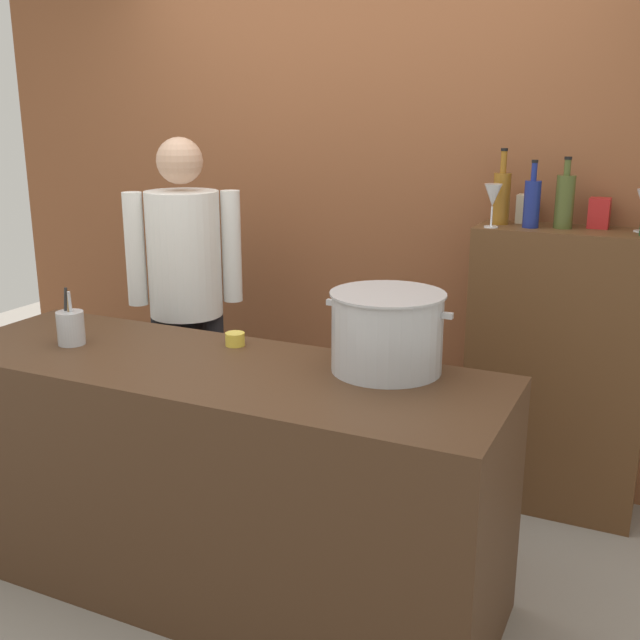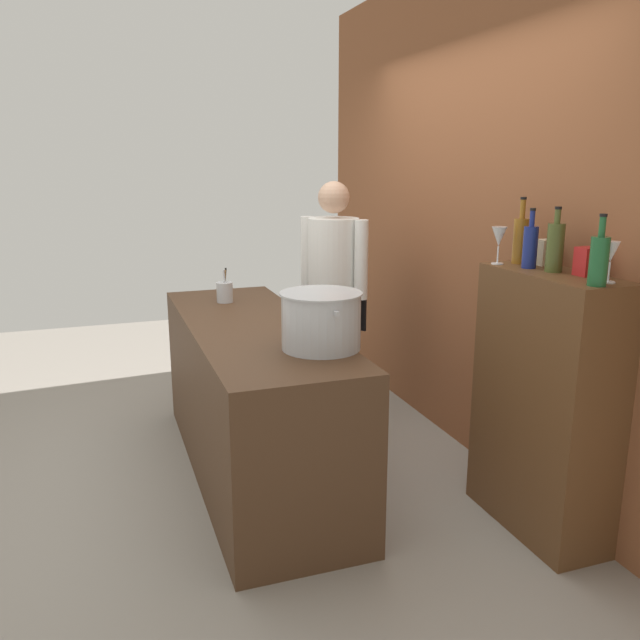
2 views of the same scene
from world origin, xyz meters
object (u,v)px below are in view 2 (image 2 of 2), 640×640
object	(u,v)px
utensil_crock	(225,292)
wine_bottle_amber	(521,239)
wine_bottle_cobalt	(530,246)
chef	(334,285)
spice_tin_red	(587,262)
stockpot_large	(321,321)
wine_glass_short	(499,238)
wine_bottle_green	(599,259)
wine_glass_tall	(611,254)
butter_jar	(289,315)
wine_bottle_olive	(555,246)
spice_tin_cream	(545,252)

from	to	relation	value
utensil_crock	wine_bottle_amber	world-z (taller)	wine_bottle_amber
utensil_crock	wine_bottle_cobalt	size ratio (longest dim) A/B	0.77
chef	spice_tin_red	world-z (taller)	chef
stockpot_large	wine_glass_short	size ratio (longest dim) A/B	2.46
wine_bottle_green	wine_glass_tall	world-z (taller)	wine_bottle_green
wine_glass_short	butter_jar	bearing A→B (deg)	-131.79
utensil_crock	wine_bottle_olive	world-z (taller)	wine_bottle_olive
butter_jar	wine_bottle_green	xyz separation A→B (m)	(1.39, 0.91, 0.47)
utensil_crock	spice_tin_cream	distance (m)	1.99
utensil_crock	butter_jar	xyz separation A→B (m)	(0.58, 0.26, -0.04)
chef	wine_bottle_amber	xyz separation A→B (m)	(1.35, 0.49, 0.45)
stockpot_large	spice_tin_cream	world-z (taller)	spice_tin_cream
chef	wine_glass_tall	distance (m)	2.04
wine_bottle_green	spice_tin_red	bearing A→B (deg)	148.58
butter_jar	spice_tin_cream	xyz separation A→B (m)	(0.87, 1.05, 0.43)
wine_bottle_green	wine_bottle_amber	bearing A→B (deg)	173.95
butter_jar	stockpot_large	bearing A→B (deg)	-2.08
wine_bottle_amber	wine_bottle_green	size ratio (longest dim) A/B	1.11
stockpot_large	spice_tin_cream	size ratio (longest dim) A/B	3.61
spice_tin_cream	utensil_crock	bearing A→B (deg)	-137.94
stockpot_large	wine_glass_tall	size ratio (longest dim) A/B	2.60
chef	wine_glass_short	distance (m)	1.46
wine_glass_tall	wine_glass_short	world-z (taller)	wine_glass_short
chef	wine_glass_short	xyz separation A→B (m)	(1.34, 0.37, 0.46)
butter_jar	wine_bottle_cobalt	xyz separation A→B (m)	(0.92, 0.93, 0.47)
spice_tin_cream	wine_bottle_amber	bearing A→B (deg)	-139.74
wine_bottle_cobalt	wine_glass_short	size ratio (longest dim) A/B	1.54
utensil_crock	butter_jar	size ratio (longest dim) A/B	2.90
wine_bottle_cobalt	wine_glass_short	bearing A→B (deg)	-154.66
wine_bottle_cobalt	utensil_crock	bearing A→B (deg)	-141.68
wine_glass_tall	butter_jar	bearing A→B (deg)	-143.50
wine_glass_tall	spice_tin_red	world-z (taller)	wine_glass_tall
utensil_crock	spice_tin_red	xyz separation A→B (m)	(1.76, 1.29, 0.39)
chef	wine_bottle_olive	world-z (taller)	chef
chef	wine_bottle_cobalt	size ratio (longest dim) A/B	5.83
utensil_crock	wine_bottle_olive	distance (m)	2.08
wine_glass_tall	stockpot_large	bearing A→B (deg)	-125.35
wine_glass_short	utensil_crock	bearing A→B (deg)	-140.45
butter_jar	wine_bottle_amber	size ratio (longest dim) A/B	0.23
wine_glass_tall	wine_glass_short	distance (m)	0.61
chef	spice_tin_cream	distance (m)	1.59
butter_jar	wine_glass_tall	bearing A→B (deg)	36.50
wine_bottle_olive	wine_glass_tall	xyz separation A→B (m)	(0.31, 0.03, 0.01)
wine_bottle_green	wine_glass_short	xyz separation A→B (m)	(-0.62, -0.05, 0.02)
wine_bottle_green	wine_glass_tall	distance (m)	0.10
stockpot_large	wine_bottle_olive	size ratio (longest dim) A/B	1.52
wine_bottle_green	spice_tin_red	size ratio (longest dim) A/B	2.30
wine_bottle_cobalt	wine_bottle_amber	distance (m)	0.15
wine_bottle_olive	spice_tin_cream	bearing A→B (deg)	154.37
spice_tin_cream	wine_bottle_olive	bearing A→B (deg)	-25.63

